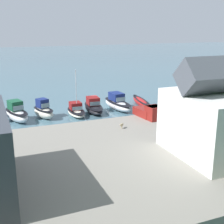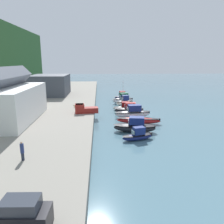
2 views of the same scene
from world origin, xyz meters
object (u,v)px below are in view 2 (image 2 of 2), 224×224
at_px(moored_boat_5, 125,107).
at_px(person_on_quay, 22,151).
at_px(parked_car_0, 18,217).
at_px(pickup_truck_1, 84,109).
at_px(dog_on_quay, 74,106).
at_px(moored_boat_2, 139,120).
at_px(moored_boat_7, 123,99).
at_px(moored_boat_4, 129,109).
at_px(moored_boat_3, 133,113).
at_px(moored_boat_0, 138,135).
at_px(moored_boat_1, 135,126).
at_px(moored_boat_8, 122,97).
at_px(moored_boat_6, 124,102).

distance_m(moored_boat_5, person_on_quay, 33.34).
xyz_separation_m(parked_car_0, pickup_truck_1, (32.29, -2.20, -0.10)).
bearing_deg(dog_on_quay, moored_boat_2, -77.99).
height_order(moored_boat_7, dog_on_quay, moored_boat_7).
xyz_separation_m(moored_boat_4, pickup_truck_1, (-4.71, 10.07, 1.24)).
bearing_deg(moored_boat_3, moored_boat_2, 179.88).
relative_size(moored_boat_0, moored_boat_3, 0.65).
distance_m(moored_boat_5, dog_on_quay, 12.34).
bearing_deg(person_on_quay, moored_boat_1, -48.26).
xyz_separation_m(moored_boat_2, moored_boat_5, (12.06, 1.30, 0.07)).
bearing_deg(moored_boat_2, moored_boat_5, 15.69).
distance_m(moored_boat_7, moored_boat_8, 4.11).
xyz_separation_m(moored_boat_8, person_on_quay, (-42.85, 15.30, 1.32)).
bearing_deg(moored_boat_5, pickup_truck_1, 131.03).
distance_m(moored_boat_1, moored_boat_8, 29.99).
bearing_deg(moored_boat_2, dog_on_quay, 63.75).
bearing_deg(moored_boat_5, parked_car_0, 165.13).
distance_m(moored_boat_4, pickup_truck_1, 11.19).
height_order(moored_boat_5, moored_boat_6, moored_boat_5).
xyz_separation_m(pickup_truck_1, person_on_quay, (-22.07, 5.31, 0.28)).
relative_size(moored_boat_0, moored_boat_4, 0.74).
bearing_deg(moored_boat_4, parked_car_0, 166.24).
height_order(moored_boat_7, pickup_truck_1, pickup_truck_1).
height_order(moored_boat_3, moored_boat_5, moored_boat_5).
bearing_deg(dog_on_quay, moored_boat_0, -100.16).
xyz_separation_m(moored_boat_8, pickup_truck_1, (-20.78, 9.99, 1.04)).
height_order(moored_boat_7, parked_car_0, parked_car_0).
bearing_deg(pickup_truck_1, person_on_quay, 159.89).
height_order(moored_boat_6, moored_boat_8, moored_boat_6).
relative_size(moored_boat_3, moored_boat_5, 1.11).
height_order(moored_boat_6, person_on_quay, person_on_quay).
bearing_deg(moored_boat_7, dog_on_quay, 115.90).
xyz_separation_m(moored_boat_4, moored_boat_7, (11.96, 0.18, 0.24)).
distance_m(moored_boat_4, dog_on_quay, 12.80).
bearing_deg(moored_boat_0, moored_boat_4, -18.97).
relative_size(moored_boat_0, moored_boat_2, 0.60).
xyz_separation_m(moored_boat_0, moored_boat_6, (25.89, -0.98, 0.37)).
relative_size(moored_boat_3, moored_boat_6, 1.55).
xyz_separation_m(person_on_quay, dog_on_quay, (27.46, -2.63, -0.64)).
relative_size(moored_boat_8, parked_car_0, 1.15).
bearing_deg(moored_boat_4, moored_boat_6, 5.83).
relative_size(parked_car_0, pickup_truck_1, 0.87).
bearing_deg(moored_boat_8, moored_boat_3, 169.95).
bearing_deg(moored_boat_3, dog_on_quay, 63.89).
bearing_deg(dog_on_quay, pickup_truck_1, -105.74).
bearing_deg(parked_car_0, moored_boat_5, -13.40).
bearing_deg(moored_boat_4, person_on_quay, 154.71).
relative_size(moored_boat_5, dog_on_quay, 9.05).
relative_size(moored_boat_7, parked_car_0, 1.56).
xyz_separation_m(moored_boat_3, pickup_truck_1, (-0.43, 10.26, 1.11)).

